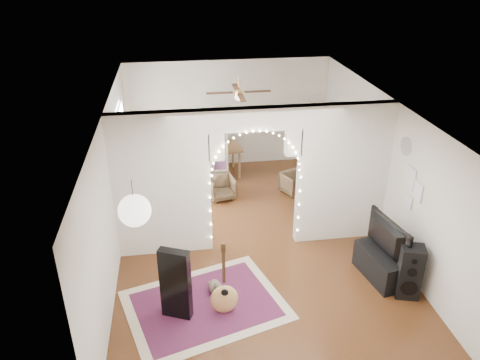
{
  "coord_description": "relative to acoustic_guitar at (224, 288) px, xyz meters",
  "views": [
    {
      "loc": [
        -1.34,
        -7.41,
        5.09
      ],
      "look_at": [
        -0.22,
        0.3,
        1.21
      ],
      "focal_mm": 35.0,
      "sensor_mm": 36.0,
      "label": 1
    }
  ],
  "objects": [
    {
      "name": "dining_chair_left",
      "position": [
        0.36,
        3.71,
        -0.22
      ],
      "size": [
        0.65,
        0.66,
        0.52
      ],
      "primitive_type": "imported",
      "rotation": [
        0.0,
        0.0,
        0.19
      ],
      "color": "#483724",
      "rests_on": "floor"
    },
    {
      "name": "window",
      "position": [
        -1.69,
        3.64,
        1.03
      ],
      "size": [
        0.04,
        1.2,
        1.4
      ],
      "primitive_type": "cube",
      "color": "white",
      "rests_on": "wall_left"
    },
    {
      "name": "divider_wall",
      "position": [
        0.78,
        1.84,
        0.95
      ],
      "size": [
        5.0,
        0.2,
        2.7
      ],
      "color": "silver",
      "rests_on": "floor"
    },
    {
      "name": "guitar_case",
      "position": [
        -0.72,
        0.04,
        0.13
      ],
      "size": [
        0.48,
        0.32,
        1.2
      ],
      "primitive_type": "cube",
      "rotation": [
        0.0,
        0.0,
        -0.41
      ],
      "color": "black",
      "rests_on": "floor"
    },
    {
      "name": "wall_left",
      "position": [
        -1.72,
        1.84,
        0.88
      ],
      "size": [
        0.02,
        7.5,
        2.7
      ],
      "primitive_type": "cube",
      "color": "silver",
      "rests_on": "floor"
    },
    {
      "name": "acoustic_guitar",
      "position": [
        0.0,
        0.0,
        0.0
      ],
      "size": [
        0.45,
        0.21,
        1.09
      ],
      "rotation": [
        0.0,
        0.0,
        -0.14
      ],
      "color": "tan",
      "rests_on": "floor"
    },
    {
      "name": "picture_frames",
      "position": [
        3.26,
        0.84,
        1.03
      ],
      "size": [
        0.02,
        0.5,
        0.7
      ],
      "primitive_type": null,
      "color": "white",
      "rests_on": "wall_right"
    },
    {
      "name": "paper_lantern",
      "position": [
        -1.12,
        -0.56,
        1.78
      ],
      "size": [
        0.4,
        0.4,
        0.4
      ],
      "primitive_type": "sphere",
      "color": "white",
      "rests_on": "ceiling"
    },
    {
      "name": "wall_right",
      "position": [
        3.28,
        1.84,
        0.88
      ],
      "size": [
        0.02,
        7.5,
        2.7
      ],
      "primitive_type": "cube",
      "color": "silver",
      "rests_on": "floor"
    },
    {
      "name": "dining_table",
      "position": [
        0.35,
        4.91,
        0.21
      ],
      "size": [
        1.29,
        0.94,
        0.76
      ],
      "rotation": [
        0.0,
        0.0,
        0.12
      ],
      "color": "brown",
      "rests_on": "floor"
    },
    {
      "name": "floor_speaker",
      "position": [
        2.97,
        -0.01,
        -0.01
      ],
      "size": [
        0.44,
        0.4,
        0.93
      ],
      "rotation": [
        0.0,
        0.0,
        -0.29
      ],
      "color": "black",
      "rests_on": "floor"
    },
    {
      "name": "ceiling",
      "position": [
        0.78,
        1.84,
        2.23
      ],
      "size": [
        5.0,
        7.5,
        0.02
      ],
      "primitive_type": "cube",
      "color": "white",
      "rests_on": "wall_back"
    },
    {
      "name": "dining_chair_right",
      "position": [
        2.05,
        3.73,
        -0.23
      ],
      "size": [
        0.71,
        0.72,
        0.5
      ],
      "primitive_type": "imported",
      "rotation": [
        0.0,
        0.0,
        0.41
      ],
      "color": "#483724",
      "rests_on": "floor"
    },
    {
      "name": "bookcase",
      "position": [
        -0.09,
        4.53,
        0.23
      ],
      "size": [
        1.42,
        0.74,
        1.41
      ],
      "primitive_type": "cube",
      "rotation": [
        0.0,
        0.0,
        0.3
      ],
      "color": "tan",
      "rests_on": "floor"
    },
    {
      "name": "ceiling_fan",
      "position": [
        0.78,
        3.84,
        1.93
      ],
      "size": [
        1.1,
        1.1,
        0.3
      ],
      "primitive_type": null,
      "color": "#C28E40",
      "rests_on": "ceiling"
    },
    {
      "name": "area_rug",
      "position": [
        -0.29,
        0.2,
        -0.47
      ],
      "size": [
        2.81,
        2.41,
        0.02
      ],
      "primitive_type": "cube",
      "rotation": [
        0.0,
        0.0,
        0.29
      ],
      "color": "maroon",
      "rests_on": "floor"
    },
    {
      "name": "tv",
      "position": [
        2.7,
        0.49,
        0.34
      ],
      "size": [
        0.33,
        1.08,
        0.62
      ],
      "primitive_type": "imported",
      "rotation": [
        0.0,
        0.0,
        1.75
      ],
      "color": "black",
      "rests_on": "media_console"
    },
    {
      "name": "media_console",
      "position": [
        2.7,
        0.49,
        -0.22
      ],
      "size": [
        0.57,
        1.06,
        0.5
      ],
      "primitive_type": "cube",
      "rotation": [
        0.0,
        0.0,
        0.18
      ],
      "color": "black",
      "rests_on": "floor"
    },
    {
      "name": "wall_clock",
      "position": [
        3.26,
        1.24,
        1.63
      ],
      "size": [
        0.03,
        0.31,
        0.31
      ],
      "primitive_type": "cylinder",
      "rotation": [
        0.0,
        1.57,
        0.0
      ],
      "color": "white",
      "rests_on": "wall_right"
    },
    {
      "name": "wall_front",
      "position": [
        0.78,
        -1.91,
        0.88
      ],
      "size": [
        5.0,
        0.02,
        2.7
      ],
      "primitive_type": "cube",
      "color": "silver",
      "rests_on": "floor"
    },
    {
      "name": "fairy_lights",
      "position": [
        0.78,
        1.71,
        1.08
      ],
      "size": [
        1.64,
        0.04,
        1.6
      ],
      "primitive_type": null,
      "color": "#FFEABF",
      "rests_on": "divider_wall"
    },
    {
      "name": "floor",
      "position": [
        0.78,
        1.84,
        -0.47
      ],
      "size": [
        7.5,
        7.5,
        0.0
      ],
      "primitive_type": "plane",
      "color": "black",
      "rests_on": "ground"
    },
    {
      "name": "tabby_cat",
      "position": [
        -0.1,
        0.48,
        -0.35
      ],
      "size": [
        0.28,
        0.46,
        0.31
      ],
      "rotation": [
        0.0,
        0.0,
        0.31
      ],
      "color": "brown",
      "rests_on": "floor"
    },
    {
      "name": "wall_back",
      "position": [
        0.78,
        5.59,
        0.88
      ],
      "size": [
        5.0,
        0.02,
        2.7
      ],
      "primitive_type": "cube",
      "color": "silver",
      "rests_on": "floor"
    },
    {
      "name": "flower_vase",
      "position": [
        0.35,
        4.91,
        0.38
      ],
      "size": [
        0.2,
        0.2,
        0.19
      ],
      "primitive_type": "imported",
      "rotation": [
        0.0,
        0.0,
        0.12
      ],
      "color": "silver",
      "rests_on": "dining_table"
    }
  ]
}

